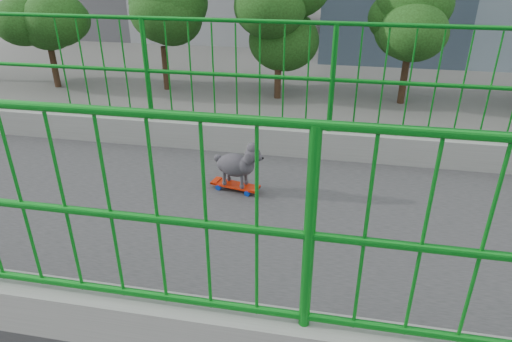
% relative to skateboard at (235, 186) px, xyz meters
% --- Properties ---
extents(road, '(18.00, 90.00, 0.02)m').
position_rel_skateboard_xyz_m(road, '(-12.54, 0.81, -7.04)').
color(road, black).
rests_on(road, ground).
extents(railing, '(3.00, 24.00, 1.42)m').
position_rel_skateboard_xyz_m(railing, '(0.46, 0.81, 0.17)').
color(railing, gray).
rests_on(railing, footbridge).
extents(street_trees, '(5.30, 60.40, 7.26)m').
position_rel_skateboard_xyz_m(street_trees, '(-25.57, 1.87, -2.32)').
color(street_trees, black).
rests_on(street_trees, ground).
extents(skateboard, '(0.23, 0.48, 0.06)m').
position_rel_skateboard_xyz_m(skateboard, '(0.00, 0.00, 0.00)').
color(skateboard, red).
rests_on(skateboard, footbridge).
extents(poodle, '(0.27, 0.49, 0.41)m').
position_rel_skateboard_xyz_m(poodle, '(0.01, 0.03, 0.24)').
color(poodle, '#2B282D').
rests_on(poodle, skateboard).
extents(car_2, '(2.42, 5.25, 1.46)m').
position_rel_skateboard_xyz_m(car_2, '(-11.94, -7.54, -6.32)').
color(car_2, black).
rests_on(car_2, ground).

